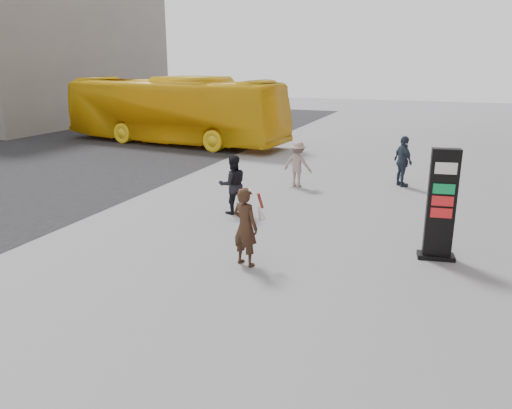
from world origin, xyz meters
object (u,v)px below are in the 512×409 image
(pedestrian_c, at_px, (403,161))
(info_pylon, at_px, (441,205))
(pedestrian_b, at_px, (298,164))
(woman, at_px, (246,226))
(pedestrian_a, at_px, (233,185))
(bus, at_px, (173,110))

(pedestrian_c, bearing_deg, info_pylon, 156.28)
(pedestrian_b, relative_size, pedestrian_c, 0.90)
(woman, relative_size, pedestrian_a, 1.02)
(info_pylon, relative_size, pedestrian_a, 1.46)
(info_pylon, bearing_deg, pedestrian_a, 156.51)
(pedestrian_b, bearing_deg, pedestrian_a, 84.66)
(woman, xyz_separation_m, bus, (-10.23, 14.38, 0.89))
(pedestrian_a, distance_m, pedestrian_b, 3.97)
(pedestrian_b, bearing_deg, pedestrian_c, -151.26)
(info_pylon, height_order, pedestrian_b, info_pylon)
(bus, bearing_deg, info_pylon, -124.57)
(pedestrian_a, bearing_deg, info_pylon, 127.52)
(pedestrian_c, bearing_deg, pedestrian_a, 104.70)
(pedestrian_b, distance_m, pedestrian_c, 3.81)
(bus, distance_m, pedestrian_b, 11.60)
(pedestrian_a, bearing_deg, bus, -89.95)
(info_pylon, height_order, bus, bus)
(woman, height_order, pedestrian_c, pedestrian_c)
(info_pylon, bearing_deg, woman, -162.52)
(bus, bearing_deg, pedestrian_c, -107.00)
(info_pylon, bearing_deg, bus, 130.28)
(info_pylon, height_order, woman, info_pylon)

